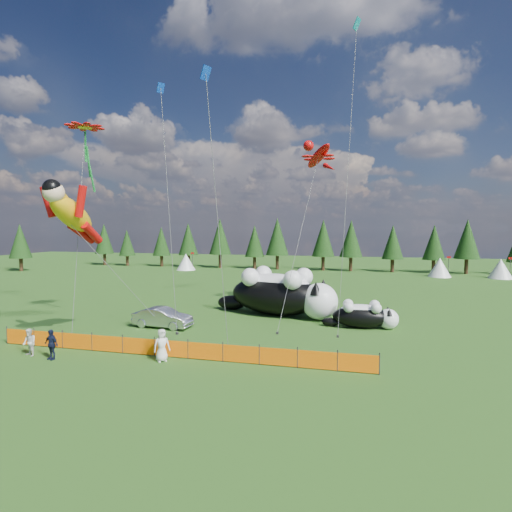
% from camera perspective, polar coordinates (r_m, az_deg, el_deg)
% --- Properties ---
extents(ground, '(160.00, 160.00, 0.00)m').
position_cam_1_polar(ground, '(25.80, -9.05, -12.09)').
color(ground, '#133609').
rests_on(ground, ground).
extents(safety_fence, '(22.06, 0.06, 1.10)m').
position_cam_1_polar(safety_fence, '(23.04, -12.03, -12.81)').
color(safety_fence, '#262626').
rests_on(safety_fence, ground).
extents(tree_line, '(90.00, 4.00, 8.00)m').
position_cam_1_polar(tree_line, '(68.59, 5.63, 1.36)').
color(tree_line, black).
rests_on(tree_line, ground).
extents(festival_tents, '(50.00, 3.20, 2.80)m').
position_cam_1_polar(festival_tents, '(63.11, 14.90, -1.35)').
color(festival_tents, white).
rests_on(festival_tents, ground).
extents(cat_large, '(10.60, 5.68, 3.89)m').
position_cam_1_polar(cat_large, '(32.79, 3.61, -5.28)').
color(cat_large, black).
rests_on(cat_large, ground).
extents(cat_small, '(5.38, 2.05, 1.94)m').
position_cam_1_polar(cat_small, '(29.83, 15.22, -8.16)').
color(cat_small, black).
rests_on(cat_small, ground).
extents(car, '(4.42, 1.82, 1.43)m').
position_cam_1_polar(car, '(29.77, -13.18, -8.56)').
color(car, silver).
rests_on(car, ground).
extents(spectator_b, '(0.86, 0.68, 1.55)m').
position_cam_1_polar(spectator_b, '(25.99, -29.65, -10.69)').
color(spectator_b, silver).
rests_on(spectator_b, ground).
extents(spectator_c, '(1.05, 0.69, 1.66)m').
position_cam_1_polar(spectator_c, '(24.82, -27.21, -11.16)').
color(spectator_c, black).
rests_on(spectator_c, ground).
extents(spectator_e, '(1.02, 0.98, 1.75)m').
position_cam_1_polar(spectator_e, '(22.43, -13.31, -12.29)').
color(spectator_e, silver).
rests_on(spectator_e, ground).
extents(superhero_kite, '(6.01, 7.45, 11.07)m').
position_cam_1_polar(superhero_kite, '(26.78, -24.82, 5.43)').
color(superhero_kite, '#E4A80C').
rests_on(superhero_kite, ground).
extents(gecko_kite, '(5.24, 11.95, 15.85)m').
position_cam_1_polar(gecko_kite, '(35.41, 8.91, 13.89)').
color(gecko_kite, '#C1090A').
rests_on(gecko_kite, ground).
extents(flower_kite, '(3.46, 5.67, 14.70)m').
position_cam_1_polar(flower_kite, '(31.85, -23.25, 16.29)').
color(flower_kite, '#C1090A').
rests_on(flower_kite, ground).
extents(diamond_kite_a, '(2.82, 3.44, 18.07)m').
position_cam_1_polar(diamond_kite_a, '(31.64, -13.33, 20.59)').
color(diamond_kite_a, '#0B37AC').
rests_on(diamond_kite_a, ground).
extents(diamond_kite_b, '(1.26, 5.82, 23.11)m').
position_cam_1_polar(diamond_kite_b, '(34.06, 14.11, 28.08)').
color(diamond_kite_b, '#0B838A').
rests_on(diamond_kite_b, ground).
extents(diamond_kite_c, '(1.51, 1.02, 16.03)m').
position_cam_1_polar(diamond_kite_c, '(22.99, -7.03, 22.69)').
color(diamond_kite_c, '#0B37AC').
rests_on(diamond_kite_c, ground).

